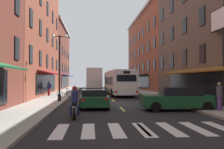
{
  "coord_description": "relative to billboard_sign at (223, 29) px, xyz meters",
  "views": [
    {
      "loc": [
        -2.11,
        -19.44,
        2.02
      ],
      "look_at": [
        0.47,
        9.37,
        2.58
      ],
      "focal_mm": 38.19,
      "sensor_mm": 36.0,
      "label": 1
    }
  ],
  "objects": [
    {
      "name": "billboard_sign",
      "position": [
        0.0,
        0.0,
        0.0
      ],
      "size": [
        0.4,
        3.21,
        6.95
      ],
      "color": "black",
      "rests_on": "sidewalk_right"
    },
    {
      "name": "pedestrian_mid",
      "position": [
        -1.44,
        -1.96,
        -4.51
      ],
      "size": [
        0.36,
        0.36,
        1.69
      ],
      "rotation": [
        0.0,
        0.0,
        5.4
      ],
      "color": "#66387F",
      "rests_on": "sidewalk_right"
    },
    {
      "name": "lane_centre_dashes",
      "position": [
        -7.05,
        3.54,
        -5.51
      ],
      "size": [
        0.14,
        73.9,
        0.01
      ],
      "color": "#DBCC4C",
      "rests_on": "ground"
    },
    {
      "name": "sedan_mid",
      "position": [
        -3.54,
        -0.77,
        -4.77
      ],
      "size": [
        4.68,
        2.12,
        1.49
      ],
      "color": "#144723",
      "rests_on": "ground"
    },
    {
      "name": "transit_bus",
      "position": [
        -5.63,
        14.77,
        -3.9
      ],
      "size": [
        2.89,
        12.18,
        3.08
      ],
      "color": "silver",
      "rests_on": "ground"
    },
    {
      "name": "sedan_near",
      "position": [
        -8.96,
        1.25,
        -4.85
      ],
      "size": [
        2.04,
        4.36,
        1.29
      ],
      "color": "#144723",
      "rests_on": "ground"
    },
    {
      "name": "ground_plane",
      "position": [
        -7.05,
        3.79,
        -5.57
      ],
      "size": [
        34.8,
        80.0,
        0.1
      ],
      "primitive_type": "cube",
      "color": "black"
    },
    {
      "name": "motorcycle_rider",
      "position": [
        -10.0,
        -3.12,
        -4.81
      ],
      "size": [
        0.62,
        2.07,
        1.66
      ],
      "color": "black",
      "rests_on": "ground"
    },
    {
      "name": "crosswalk_near",
      "position": [
        -7.05,
        -6.21,
        -5.51
      ],
      "size": [
        7.1,
        2.8,
        0.01
      ],
      "color": "silver",
      "rests_on": "ground"
    },
    {
      "name": "pedestrian_near",
      "position": [
        -13.9,
        12.08,
        -4.5
      ],
      "size": [
        0.51,
        0.36,
        1.67
      ],
      "rotation": [
        0.0,
        0.0,
        1.46
      ],
      "color": "maroon",
      "rests_on": "sidewalk_left"
    },
    {
      "name": "sidewalk_left",
      "position": [
        -12.95,
        3.79,
        -5.45
      ],
      "size": [
        3.0,
        80.0,
        0.14
      ],
      "primitive_type": "cube",
      "color": "#A39E93",
      "rests_on": "ground"
    },
    {
      "name": "sidewalk_right",
      "position": [
        -1.15,
        3.79,
        -5.45
      ],
      "size": [
        3.0,
        80.0,
        0.14
      ],
      "primitive_type": "cube",
      "color": "#A39E93",
      "rests_on": "ground"
    },
    {
      "name": "box_truck",
      "position": [
        -8.61,
        23.78,
        -3.55
      ],
      "size": [
        2.52,
        7.89,
        3.73
      ],
      "color": "black",
      "rests_on": "ground"
    },
    {
      "name": "bicycle_near",
      "position": [
        -11.85,
        9.55,
        -5.02
      ],
      "size": [
        1.7,
        0.48,
        0.91
      ],
      "color": "black",
      "rests_on": "sidewalk_left"
    },
    {
      "name": "street_lamp_twin",
      "position": [
        -11.83,
        5.05,
        -2.23
      ],
      "size": [
        1.42,
        0.32,
        5.71
      ],
      "color": "black",
      "rests_on": "sidewalk_left"
    }
  ]
}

